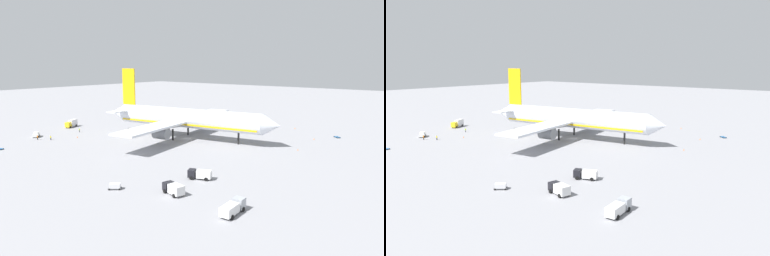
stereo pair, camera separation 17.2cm
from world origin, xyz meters
TOP-DOWN VIEW (x-y plane):
  - ground_plane at (0.00, 0.00)m, footprint 600.00×600.00m
  - airliner at (-1.16, -0.29)m, footprint 72.02×69.30m
  - service_truck_0 at (33.19, -35.57)m, footprint 6.05×4.20m
  - service_truck_1 at (-55.11, -13.48)m, footprint 4.66×7.12m
  - service_truck_2 at (50.58, -48.07)m, footprint 2.81×7.03m
  - service_truck_3 at (35.08, -47.34)m, footprint 5.87×3.52m
  - service_van at (-46.63, -34.40)m, footprint 4.56×4.18m
  - baggage_cart_0 at (43.66, 36.54)m, footprint 2.84×2.74m
  - baggage_cart_1 at (22.57, -53.18)m, footprint 3.20×3.00m
  - baggage_cart_2 at (-36.81, -52.34)m, footprint 3.14×2.11m
  - ground_worker_0 at (-42.19, -18.34)m, footprint 0.56×0.56m
  - ground_worker_1 at (-41.42, -36.74)m, footprint 0.48×0.48m
  - ground_worker_2 at (-37.35, -33.82)m, footprint 0.47×0.47m
  - traffic_cone_0 at (40.16, 7.68)m, footprint 0.36×0.36m
  - traffic_cone_1 at (38.24, 27.18)m, footprint 0.36×0.36m
  - traffic_cone_2 at (23.64, 44.23)m, footprint 0.36×0.36m
  - traffic_cone_3 at (-33.18, -25.36)m, footprint 0.36×0.36m
  - traffic_cone_4 at (-19.21, 41.01)m, footprint 0.36×0.36m

SIDE VIEW (x-z plane):
  - ground_plane at x=0.00m, z-range 0.00..0.00m
  - baggage_cart_2 at x=-36.81m, z-range 0.07..0.47m
  - baggage_cart_0 at x=43.66m, z-range 0.07..0.47m
  - traffic_cone_0 at x=40.16m, z-range 0.00..0.55m
  - traffic_cone_1 at x=38.24m, z-range 0.00..0.55m
  - traffic_cone_2 at x=23.64m, z-range 0.00..0.55m
  - traffic_cone_3 at x=-33.18m, z-range 0.00..0.55m
  - traffic_cone_4 at x=-19.21m, z-range 0.00..0.55m
  - baggage_cart_1 at x=22.57m, z-range 0.07..1.44m
  - ground_worker_2 at x=-37.35m, z-range 0.01..1.65m
  - ground_worker_0 at x=-42.19m, z-range 0.01..1.70m
  - ground_worker_1 at x=-41.42m, z-range 0.02..1.78m
  - service_van at x=-46.63m, z-range 0.05..2.02m
  - service_truck_2 at x=50.58m, z-range 0.12..2.57m
  - service_truck_0 at x=33.19m, z-range 0.17..2.53m
  - service_truck_3 at x=35.08m, z-range 0.17..2.58m
  - service_truck_1 at x=-55.11m, z-range 0.10..3.32m
  - airliner at x=-1.16m, z-range -5.36..20.38m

